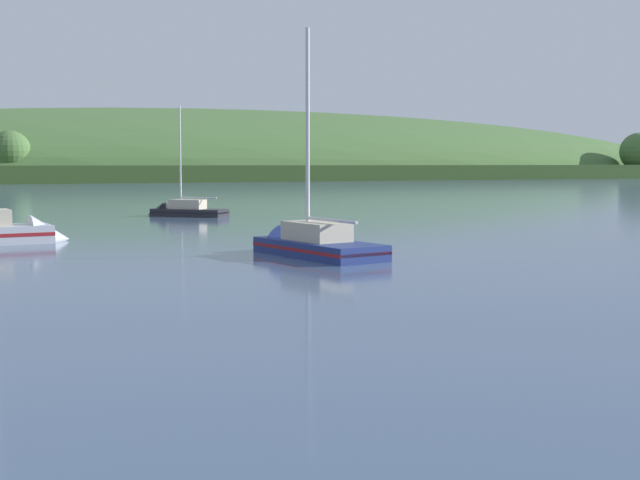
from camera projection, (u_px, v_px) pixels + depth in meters
far_shoreline_hill at (213, 177)px, 246.84m from camera, size 457.16×141.54×39.76m
sailboat_near_mooring at (181, 213)px, 67.21m from camera, size 5.93×6.41×9.57m
sailboat_midwater_white at (307, 249)px, 38.81m from camera, size 3.36×8.19×11.45m
mooring_buoy_foreground at (343, 227)px, 55.47m from camera, size 0.80×0.80×0.88m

